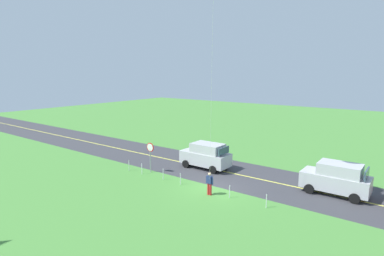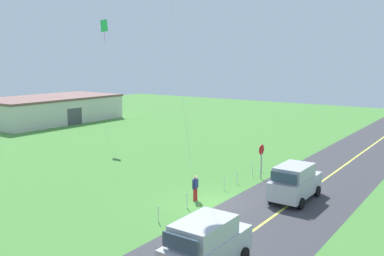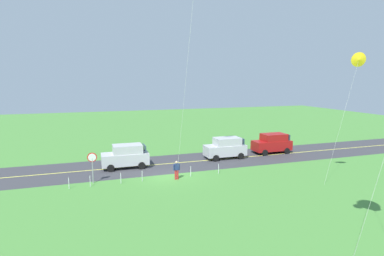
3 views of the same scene
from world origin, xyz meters
The scene contains 15 objects.
ground_plane centered at (0.00, 0.00, -0.05)m, with size 120.00×120.00×0.10m, color #478438.
asphalt_road centered at (0.00, -4.00, 0.00)m, with size 120.00×7.00×0.00m, color #38383D.
road_centre_stripe centered at (0.00, -4.00, 0.01)m, with size 120.00×0.16×0.00m, color #E5E04C.
car_suv_foreground centered at (3.46, -3.88, 1.15)m, with size 4.40×2.12×2.24m.
car_parked_west_near centered at (-7.16, -4.27, 1.15)m, with size 4.40×2.12×2.24m.
stop_sign centered at (6.55, -0.10, 1.80)m, with size 0.76×0.08×2.56m.
person_adult_near centered at (-0.21, 1.06, 0.86)m, with size 0.58×0.22×1.60m.
kite_yellow_high centered at (10.40, 19.78, 11.78)m, with size 0.82×1.36×12.67m.
warehouse_distant centered at (16.00, 36.79, 1.75)m, with size 18.36×10.20×3.50m.
fence_post_0 centered at (-4.24, 0.70, 0.45)m, with size 0.05×0.05×0.90m, color silver.
fence_post_1 centered at (-1.59, 0.70, 0.45)m, with size 0.05×0.05×0.90m, color silver.
fence_post_2 centered at (2.66, 0.70, 0.45)m, with size 0.05×0.05×0.90m, color silver.
fence_post_3 centered at (4.40, 0.70, 0.45)m, with size 0.05×0.05×0.90m, color silver.
fence_post_4 centered at (6.78, 0.70, 0.45)m, with size 0.05×0.05×0.90m, color silver.
fence_post_5 centered at (8.35, 0.70, 0.45)m, with size 0.05×0.05×0.90m, color silver.
Camera 2 is at (-20.89, -13.18, 8.63)m, focal length 39.65 mm.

